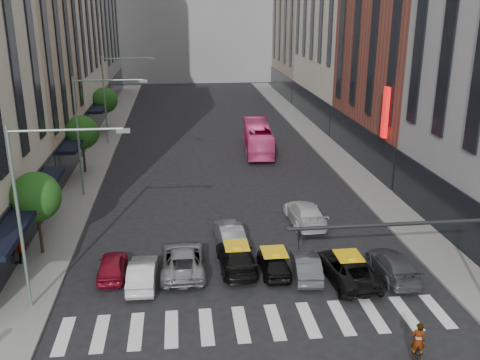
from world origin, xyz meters
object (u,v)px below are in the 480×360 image
object	(u,v)px
taxi_center	(274,263)
taxi_left	(237,257)
bus	(258,137)
streetlamp_far	(113,88)
streetlamp_mid	(90,121)
motorcycle	(417,352)
car_white_front	(143,273)
car_red	(112,266)
streetlamp_near	(37,194)
pedestrian_far	(21,250)

from	to	relation	value
taxi_center	taxi_left	bearing A→B (deg)	-21.45
bus	streetlamp_far	bearing A→B (deg)	-13.26
streetlamp_mid	motorcycle	xyz separation A→B (m)	(15.91, -22.11, -5.40)
streetlamp_far	bus	distance (m)	15.63
motorcycle	car_white_front	bearing A→B (deg)	-15.61
motorcycle	streetlamp_far	bearing A→B (deg)	-48.71
motorcycle	taxi_left	bearing A→B (deg)	-35.89
car_red	motorcycle	bearing A→B (deg)	145.22
car_white_front	taxi_center	distance (m)	7.11
taxi_left	motorcycle	bearing A→B (deg)	123.84
streetlamp_near	streetlamp_mid	xyz separation A→B (m)	(0.00, 16.00, 0.00)
motorcycle	pedestrian_far	xyz separation A→B (m)	(-18.47, 10.87, 0.46)
streetlamp_far	taxi_left	xyz separation A→B (m)	(9.44, -29.04, -5.20)
streetlamp_mid	motorcycle	distance (m)	27.77
car_red	motorcycle	xyz separation A→B (m)	(13.27, -8.97, -0.12)
streetlamp_near	motorcycle	size ratio (longest dim) A/B	4.72
streetlamp_mid	car_red	distance (m)	14.40
streetlamp_far	pedestrian_far	xyz separation A→B (m)	(-2.56, -27.25, -4.94)
streetlamp_far	pedestrian_far	size ratio (longest dim) A/B	5.56
streetlamp_mid	car_white_front	bearing A→B (deg)	-73.07
streetlamp_far	taxi_center	world-z (taller)	streetlamp_far
taxi_left	bus	bearing A→B (deg)	-102.80
pedestrian_far	streetlamp_mid	bearing A→B (deg)	-137.38
streetlamp_near	bus	distance (m)	31.25
car_white_front	bus	bearing A→B (deg)	-109.74
taxi_left	pedestrian_far	bearing A→B (deg)	-10.13
bus	pedestrian_far	distance (m)	28.25
taxi_left	pedestrian_far	xyz separation A→B (m)	(-12.00, 1.79, 0.26)
car_white_front	taxi_center	xyz separation A→B (m)	(7.09, 0.43, -0.03)
taxi_left	bus	world-z (taller)	bus
car_red	pedestrian_far	distance (m)	5.54
taxi_center	motorcycle	world-z (taller)	taxi_center
streetlamp_near	taxi_left	xyz separation A→B (m)	(9.44, 2.96, -5.20)
bus	car_white_front	bearing A→B (deg)	73.29
car_red	streetlamp_far	bearing A→B (deg)	-85.53
taxi_center	streetlamp_mid	bearing A→B (deg)	-50.80
streetlamp_far	motorcycle	xyz separation A→B (m)	(15.91, -38.11, -5.40)
streetlamp_near	taxi_center	bearing A→B (deg)	10.91
streetlamp_mid	taxi_left	world-z (taller)	streetlamp_mid
streetlamp_near	car_red	world-z (taller)	streetlamp_near
streetlamp_far	bus	bearing A→B (deg)	-17.71
taxi_left	car_white_front	bearing A→B (deg)	11.52
streetlamp_mid	taxi_center	world-z (taller)	streetlamp_mid
streetlamp_mid	car_white_front	world-z (taller)	streetlamp_mid
streetlamp_far	bus	size ratio (longest dim) A/B	0.88
bus	streetlamp_near	bearing A→B (deg)	66.97
streetlamp_near	bus	xyz separation A→B (m)	(14.27, 27.44, -4.47)
taxi_center	car_red	bearing A→B (deg)	-4.72
taxi_center	car_white_front	bearing A→B (deg)	3.08
streetlamp_mid	bus	distance (m)	18.83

